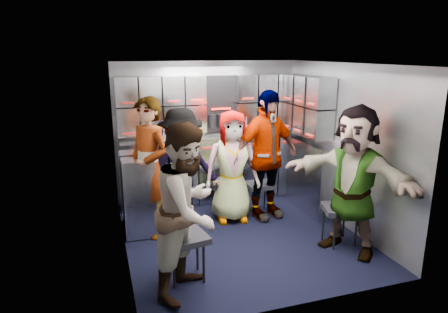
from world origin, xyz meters
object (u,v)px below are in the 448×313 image
object	(u,v)px
jump_seat_center	(228,185)
attendant_arc_d	(266,155)
attendant_standing	(149,168)
jump_seat_mid_left	(180,192)
jump_seat_mid_right	(259,186)
attendant_arc_b	(182,169)
attendant_arc_c	(232,167)
jump_seat_near_right	(341,211)
attendant_arc_e	(353,181)
attendant_arc_a	(189,210)
jump_seat_near_left	(185,240)

from	to	relation	value
jump_seat_center	attendant_arc_d	xyz separation A→B (m)	(0.46, -0.23, 0.44)
jump_seat_center	attendant_standing	distance (m)	1.23
jump_seat_mid_left	jump_seat_mid_right	size ratio (longest dim) A/B	1.10
attendant_standing	attendant_arc_b	distance (m)	0.44
jump_seat_mid_left	attendant_arc_c	bearing A→B (deg)	-12.87
attendant_standing	attendant_arc_d	world-z (taller)	attendant_arc_d
jump_seat_near_right	attendant_arc_d	xyz separation A→B (m)	(-0.53, 1.01, 0.47)
jump_seat_center	attendant_arc_d	size ratio (longest dim) A/B	0.28
attendant_arc_d	attendant_arc_b	bearing A→B (deg)	164.63
attendant_arc_e	attendant_arc_b	bearing A→B (deg)	-155.58
attendant_arc_b	jump_seat_center	bearing A→B (deg)	8.91
attendant_standing	attendant_arc_a	world-z (taller)	attendant_standing
jump_seat_center	attendant_arc_c	size ratio (longest dim) A/B	0.33
jump_seat_center	attendant_standing	size ratio (longest dim) A/B	0.29
attendant_standing	attendant_arc_d	distance (m)	1.57
attendant_arc_b	jump_seat_mid_right	bearing A→B (deg)	-0.10
jump_seat_near_right	attendant_arc_a	size ratio (longest dim) A/B	0.30
attendant_arc_c	attendant_arc_d	distance (m)	0.48
attendant_arc_d	attendant_arc_e	world-z (taller)	attendant_arc_d
jump_seat_center	attendant_arc_b	world-z (taller)	attendant_arc_b
jump_seat_center	attendant_arc_a	size ratio (longest dim) A/B	0.30
attendant_standing	jump_seat_mid_right	bearing A→B (deg)	65.60
attendant_arc_a	jump_seat_mid_left	bearing A→B (deg)	31.40
jump_seat_near_left	attendant_arc_c	size ratio (longest dim) A/B	0.32
jump_seat_mid_left	jump_seat_near_right	distance (m)	2.08
jump_seat_mid_left	attendant_arc_a	size ratio (longest dim) A/B	0.29
jump_seat_mid_left	attendant_arc_b	bearing A→B (deg)	-90.00
jump_seat_mid_left	attendant_arc_b	world-z (taller)	attendant_arc_b
jump_seat_mid_right	attendant_arc_e	distance (m)	1.55
jump_seat_mid_right	attendant_arc_e	bearing A→B (deg)	-68.75
attendant_arc_c	attendant_arc_d	size ratio (longest dim) A/B	0.85
attendant_arc_b	attendant_arc_d	size ratio (longest dim) A/B	0.89
attendant_arc_e	attendant_standing	bearing A→B (deg)	-147.46
jump_seat_near_right	attendant_arc_c	size ratio (longest dim) A/B	0.33
attendant_arc_b	attendant_arc_c	distance (m)	0.69
jump_seat_center	attendant_arc_b	bearing A→B (deg)	-163.57
jump_seat_near_right	attendant_arc_d	size ratio (longest dim) A/B	0.28
attendant_arc_a	attendant_arc_e	size ratio (longest dim) A/B	0.97
jump_seat_center	jump_seat_near_right	size ratio (longest dim) A/B	1.02
attendant_arc_c	jump_seat_center	bearing A→B (deg)	98.48
attendant_arc_a	attendant_arc_c	bearing A→B (deg)	7.24
attendant_standing	attendant_arc_c	bearing A→B (deg)	63.03
jump_seat_mid_right	attendant_standing	distance (m)	1.66
attendant_standing	attendant_arc_e	xyz separation A→B (m)	(2.10, -1.12, -0.02)
jump_seat_near_right	attendant_arc_a	distance (m)	1.99
attendant_arc_b	attendant_arc_d	bearing A→B (deg)	-9.07
attendant_arc_a	jump_seat_near_right	bearing A→B (deg)	-39.07
attendant_arc_d	attendant_arc_e	size ratio (longest dim) A/B	1.04
attendant_standing	jump_seat_near_left	bearing A→B (deg)	-24.38
jump_seat_near_left	attendant_standing	bearing A→B (deg)	99.37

